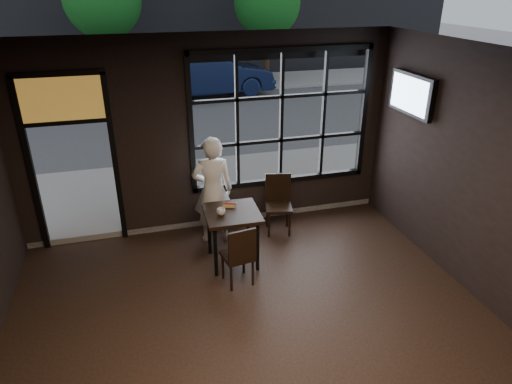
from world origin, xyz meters
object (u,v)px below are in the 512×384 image
object	(u,v)px
cafe_table	(233,237)
chair_near	(237,254)
man	(213,190)
navy_car	(211,75)

from	to	relation	value
cafe_table	chair_near	distance (m)	0.52
man	navy_car	world-z (taller)	man
cafe_table	man	size ratio (longest dim) A/B	0.48
cafe_table	man	world-z (taller)	man
cafe_table	navy_car	size ratio (longest dim) A/B	0.19
cafe_table	navy_car	distance (m)	10.62
chair_near	navy_car	size ratio (longest dim) A/B	0.21
man	chair_near	bearing A→B (deg)	99.26
chair_near	navy_car	world-z (taller)	navy_car
man	navy_car	distance (m)	9.93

